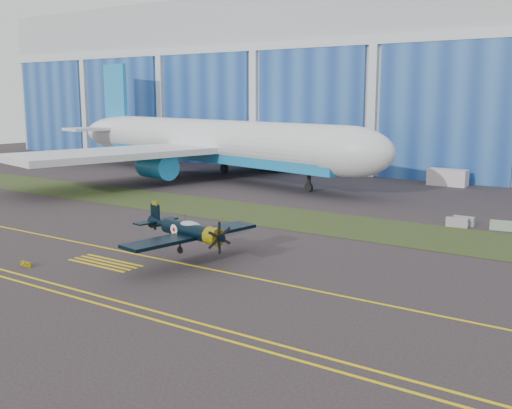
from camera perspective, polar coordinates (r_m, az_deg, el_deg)
The scene contains 14 objects.
ground at distance 42.18m, azimuth 11.28°, elevation -6.75°, with size 260.00×260.00×0.00m, color #382F31.
grass_median at distance 54.95m, azimuth 17.05°, elevation -3.03°, with size 260.00×10.00×0.02m, color #475128.
taxiway_centreline at distance 37.83m, azimuth 8.26°, elevation -8.63°, with size 200.00×0.20×0.02m, color yellow.
edge_line_near at distance 30.13m, azimuth 0.04°, elevation -13.55°, with size 80.00×0.20×0.02m, color yellow.
edge_line_far at distance 30.89m, azimuth 1.11°, elevation -12.93°, with size 80.00×0.20×0.02m, color yellow.
hold_short_ladder at distance 46.09m, azimuth -14.18°, elevation -5.40°, with size 6.00×2.40×0.02m, color yellow, non-canonical shape.
guard_board_left at distance 46.82m, azimuth -21.05°, elevation -5.33°, with size 1.20×0.15×0.35m, color yellow.
warbird at distance 44.57m, azimuth -6.54°, elevation -2.44°, with size 11.18×12.75×3.35m.
jetliner at distance 91.97m, azimuth -4.18°, elevation 10.38°, with size 83.93×75.76×25.09m.
shipping_container at distance 87.63m, azimuth 17.78°, elevation 2.47°, with size 5.34×2.14×2.31m, color silver.
cart at distance 113.10m, azimuth -9.83°, elevation 4.15°, with size 2.02×1.21×1.21m, color #F2CDEE.
barrier_a at distance 59.87m, azimuth 18.59°, elevation -1.63°, with size 2.00×0.60×0.90m, color #9E9599.
barrier_b at distance 60.79m, azimuth 19.18°, elevation -1.49°, with size 2.00×0.60×0.90m, color gray.
barrier_c at distance 59.85m, azimuth 22.33°, elevation -1.87°, with size 2.00×0.60×0.90m, color gray.
Camera 1 is at (15.54, -37.30, 12.11)m, focal length 42.00 mm.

